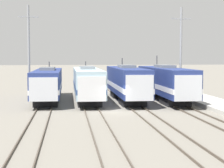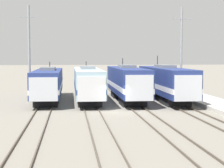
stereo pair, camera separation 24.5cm
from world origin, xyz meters
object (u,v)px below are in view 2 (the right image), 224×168
Objects in this scene: catenary_tower_left at (29,52)px; locomotive_center_right at (127,83)px; locomotive_far_left at (48,84)px; catenary_tower_right at (181,52)px; locomotive_center_left at (88,83)px; locomotive_far_right at (166,82)px.

locomotive_center_right is at bearing -3.48° from catenary_tower_left.
catenary_tower_right reaches higher than locomotive_far_left.
catenary_tower_right reaches higher than locomotive_center_right.
locomotive_center_left is at bearing 173.11° from locomotive_center_right.
locomotive_center_left is (4.73, -0.42, 0.06)m from locomotive_far_left.
locomotive_center_right is at bearing -174.08° from catenary_tower_right.
catenary_tower_left is 1.00× the size of catenary_tower_right.
catenary_tower_right reaches higher than locomotive_far_right.
locomotive_center_right is at bearing -5.96° from locomotive_far_left.
locomotive_far_left is 1.02× the size of locomotive_center_right.
locomotive_far_left is 1.50× the size of catenary_tower_left.
catenary_tower_left reaches higher than locomotive_far_left.
locomotive_center_right is 7.79m from catenary_tower_right.
catenary_tower_left reaches higher than locomotive_center_left.
locomotive_far_right reaches higher than locomotive_far_left.
catenary_tower_right is (11.54, 0.13, 3.78)m from locomotive_center_left.
catenary_tower_left is at bearing 180.00° from catenary_tower_right.
catenary_tower_right is at bearing 17.49° from locomotive_far_right.
locomotive_center_left is 4.77m from locomotive_center_right.
locomotive_center_left is at bearing -179.33° from catenary_tower_right.
locomotive_far_left is at bearing 7.53° from catenary_tower_left.
locomotive_far_right reaches higher than locomotive_center_right.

